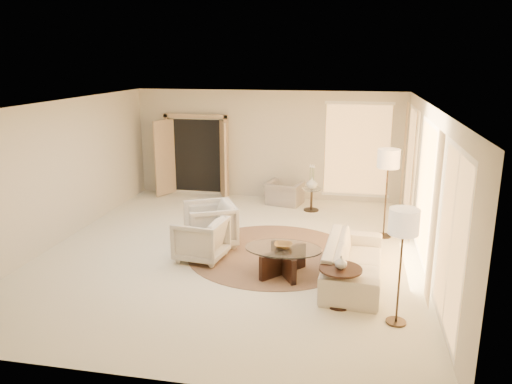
% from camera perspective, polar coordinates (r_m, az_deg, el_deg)
% --- Properties ---
extents(room, '(7.04, 8.04, 2.83)m').
position_cam_1_polar(room, '(9.21, -2.92, 1.28)').
color(room, silver).
rests_on(room, ground).
extents(windows_right, '(0.10, 6.40, 2.40)m').
position_cam_1_polar(windows_right, '(9.15, 18.71, 0.07)').
color(windows_right, '#FFBB66').
rests_on(windows_right, room).
extents(window_back_corner, '(1.70, 0.10, 2.40)m').
position_cam_1_polar(window_back_corner, '(12.83, 11.49, 4.71)').
color(window_back_corner, '#FFBB66').
rests_on(window_back_corner, room).
extents(curtains_right, '(0.06, 5.20, 2.60)m').
position_cam_1_polar(curtains_right, '(10.02, 17.78, 1.12)').
color(curtains_right, tan).
rests_on(curtains_right, room).
extents(french_doors, '(1.95, 0.66, 2.16)m').
position_cam_1_polar(french_doors, '(13.39, -6.88, 4.10)').
color(french_doors, tan).
rests_on(french_doors, room).
extents(area_rug, '(3.50, 3.50, 0.01)m').
position_cam_1_polar(area_rug, '(9.54, 1.93, -7.02)').
color(area_rug, '#472D1F').
rests_on(area_rug, room).
extents(sofa, '(1.03, 2.34, 0.67)m').
position_cam_1_polar(sofa, '(8.52, 11.07, -7.70)').
color(sofa, beige).
rests_on(sofa, room).
extents(armchair_left, '(1.19, 1.22, 0.95)m').
position_cam_1_polar(armchair_left, '(9.82, -5.27, -3.49)').
color(armchair_left, beige).
rests_on(armchair_left, room).
extents(armchair_right, '(0.88, 0.93, 0.86)m').
position_cam_1_polar(armchair_right, '(9.19, -6.32, -5.14)').
color(armchair_right, beige).
rests_on(armchair_right, room).
extents(accent_chair, '(0.99, 0.76, 0.77)m').
position_cam_1_polar(accent_chair, '(12.59, 3.27, 0.30)').
color(accent_chair, gray).
rests_on(accent_chair, room).
extents(coffee_table, '(1.44, 1.44, 0.48)m').
position_cam_1_polar(coffee_table, '(8.58, 3.12, -7.49)').
color(coffee_table, black).
rests_on(coffee_table, room).
extents(end_table, '(0.64, 0.64, 0.60)m').
position_cam_1_polar(end_table, '(7.61, 9.59, -9.88)').
color(end_table, black).
rests_on(end_table, room).
extents(side_table, '(0.48, 0.48, 0.56)m').
position_cam_1_polar(side_table, '(12.13, 6.36, -0.59)').
color(side_table, '#2F251C').
rests_on(side_table, room).
extents(floor_lamp_near, '(0.45, 0.45, 1.84)m').
position_cam_1_polar(floor_lamp_near, '(10.33, 14.89, 3.25)').
color(floor_lamp_near, '#2F251C').
rests_on(floor_lamp_near, room).
extents(floor_lamp_far, '(0.40, 0.40, 1.67)m').
position_cam_1_polar(floor_lamp_far, '(6.93, 16.51, -3.86)').
color(floor_lamp_far, '#2F251C').
rests_on(floor_lamp_far, room).
extents(bowl, '(0.33, 0.33, 0.08)m').
position_cam_1_polar(bowl, '(8.50, 3.14, -6.14)').
color(bowl, brown).
rests_on(bowl, coffee_table).
extents(end_vase, '(0.22, 0.22, 0.19)m').
position_cam_1_polar(end_vase, '(7.49, 9.69, -7.94)').
color(end_vase, silver).
rests_on(end_vase, end_table).
extents(side_vase, '(0.33, 0.33, 0.28)m').
position_cam_1_polar(side_vase, '(12.04, 6.41, 1.04)').
color(side_vase, silver).
rests_on(side_vase, side_table).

